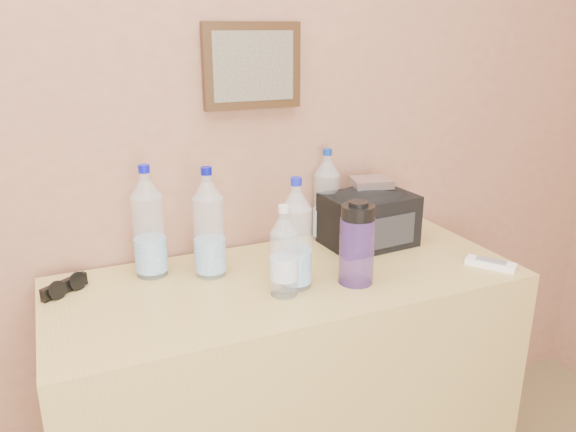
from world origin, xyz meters
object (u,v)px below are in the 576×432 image
(sunglasses, at_px, (64,287))
(pet_large_a, at_px, (209,229))
(pet_small, at_px, (284,256))
(ac_remote, at_px, (491,264))
(pet_large_b, at_px, (149,228))
(dresser, at_px, (289,399))
(foil_packet, at_px, (371,182))
(toiletry_bag, at_px, (369,216))
(nalgene_bottle, at_px, (357,243))
(pet_large_c, at_px, (326,200))
(pet_large_d, at_px, (296,240))

(sunglasses, bearing_deg, pet_large_a, -41.17)
(pet_small, bearing_deg, ac_remote, -7.23)
(pet_large_b, xyz_separation_m, ac_remote, (0.93, -0.35, -0.13))
(dresser, height_order, sunglasses, sunglasses)
(ac_remote, xyz_separation_m, foil_packet, (-0.22, 0.33, 0.19))
(pet_large_a, relative_size, ac_remote, 2.24)
(toiletry_bag, bearing_deg, nalgene_bottle, -131.60)
(pet_large_a, bearing_deg, pet_small, -54.44)
(pet_small, xyz_separation_m, toiletry_bag, (0.40, 0.23, -0.01))
(pet_small, height_order, toiletry_bag, pet_small)
(ac_remote, bearing_deg, nalgene_bottle, -134.14)
(dresser, distance_m, sunglasses, 0.75)
(pet_large_b, bearing_deg, dresser, -25.85)
(pet_large_c, height_order, nalgene_bottle, pet_large_c)
(pet_large_a, xyz_separation_m, toiletry_bag, (0.54, 0.03, -0.05))
(pet_large_c, height_order, pet_large_d, same)
(nalgene_bottle, relative_size, ac_remote, 1.66)
(pet_large_c, distance_m, pet_large_d, 0.38)
(pet_large_b, xyz_separation_m, sunglasses, (-0.24, -0.03, -0.12))
(foil_packet, bearing_deg, pet_large_d, -149.37)
(pet_large_a, bearing_deg, toiletry_bag, 3.17)
(pet_large_a, xyz_separation_m, pet_small, (0.14, -0.20, -0.03))
(foil_packet, bearing_deg, ac_remote, -56.19)
(pet_large_a, xyz_separation_m, pet_large_b, (-0.15, 0.07, 0.00))
(nalgene_bottle, xyz_separation_m, ac_remote, (0.42, -0.07, -0.11))
(pet_large_b, bearing_deg, pet_large_c, 5.73)
(pet_large_d, distance_m, toiletry_bag, 0.40)
(toiletry_bag, bearing_deg, pet_large_c, 132.77)
(pet_large_c, height_order, foil_packet, pet_large_c)
(sunglasses, distance_m, ac_remote, 1.21)
(pet_large_c, bearing_deg, ac_remote, -50.11)
(dresser, relative_size, pet_large_b, 4.13)
(toiletry_bag, bearing_deg, pet_small, -154.06)
(pet_small, distance_m, toiletry_bag, 0.46)
(ac_remote, relative_size, toiletry_bag, 0.51)
(toiletry_bag, relative_size, foil_packet, 2.27)
(nalgene_bottle, bearing_deg, sunglasses, 161.40)
(pet_small, bearing_deg, dresser, 59.40)
(sunglasses, height_order, toiletry_bag, toiletry_bag)
(dresser, distance_m, pet_large_c, 0.64)
(pet_large_a, relative_size, toiletry_bag, 1.14)
(dresser, distance_m, pet_large_a, 0.60)
(dresser, height_order, nalgene_bottle, nalgene_bottle)
(pet_large_d, bearing_deg, foil_packet, 30.63)
(nalgene_bottle, height_order, ac_remote, nalgene_bottle)
(pet_small, height_order, sunglasses, pet_small)
(nalgene_bottle, relative_size, foil_packet, 1.91)
(pet_large_b, distance_m, ac_remote, 1.00)
(pet_large_c, relative_size, pet_small, 1.24)
(pet_large_c, bearing_deg, nalgene_bottle, -103.28)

